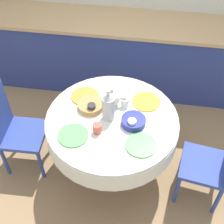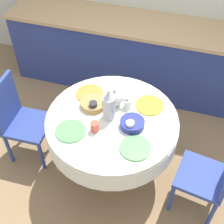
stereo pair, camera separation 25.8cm
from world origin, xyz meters
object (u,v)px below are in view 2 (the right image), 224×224
at_px(chair_left, 213,174).
at_px(teapot, 115,98).
at_px(chair_right, 19,118).
at_px(coffee_carafe, 109,106).

xyz_separation_m(chair_left, teapot, (-0.93, 0.31, 0.33)).
distance_m(chair_right, teapot, 0.97).
xyz_separation_m(coffee_carafe, teapot, (0.01, 0.16, -0.05)).
distance_m(chair_right, coffee_carafe, 0.96).
relative_size(chair_left, chair_right, 1.00).
bearing_deg(chair_left, chair_right, 95.45).
relative_size(chair_right, coffee_carafe, 2.97).
distance_m(chair_left, coffee_carafe, 1.02).
height_order(chair_right, coffee_carafe, coffee_carafe).
bearing_deg(chair_right, chair_left, 84.55).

